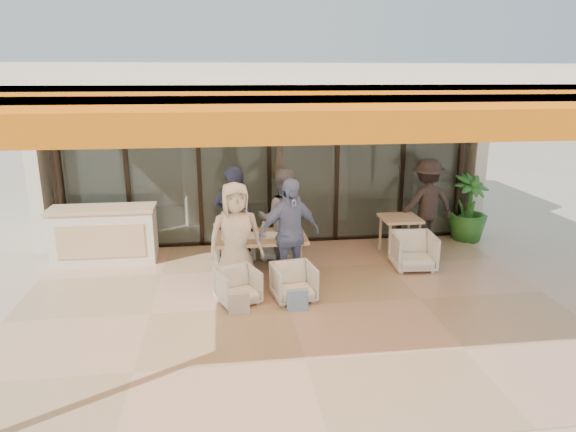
# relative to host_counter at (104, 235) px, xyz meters

# --- Properties ---
(ground) EXTENTS (70.00, 70.00, 0.00)m
(ground) POSITION_rel_host_counter_xyz_m (3.06, -2.30, -0.53)
(ground) COLOR #C6B293
(ground) RESTS_ON ground
(terrace_floor) EXTENTS (8.00, 6.00, 0.01)m
(terrace_floor) POSITION_rel_host_counter_xyz_m (3.06, -2.30, -0.53)
(terrace_floor) COLOR tan
(terrace_floor) RESTS_ON ground
(terrace_structure) EXTENTS (8.00, 6.00, 3.40)m
(terrace_structure) POSITION_rel_host_counter_xyz_m (3.06, -2.56, 2.72)
(terrace_structure) COLOR silver
(terrace_structure) RESTS_ON ground
(glass_storefront) EXTENTS (8.08, 0.10, 3.20)m
(glass_storefront) POSITION_rel_host_counter_xyz_m (3.06, 0.70, 1.07)
(glass_storefront) COLOR #9EADA3
(glass_storefront) RESTS_ON ground
(interior_block) EXTENTS (9.05, 3.62, 3.52)m
(interior_block) POSITION_rel_host_counter_xyz_m (3.07, 3.02, 1.70)
(interior_block) COLOR silver
(interior_block) RESTS_ON ground
(host_counter) EXTENTS (1.85, 0.65, 1.04)m
(host_counter) POSITION_rel_host_counter_xyz_m (0.00, 0.00, 0.00)
(host_counter) COLOR silver
(host_counter) RESTS_ON ground
(dining_table) EXTENTS (1.50, 0.90, 0.93)m
(dining_table) POSITION_rel_host_counter_xyz_m (2.73, -1.09, 0.16)
(dining_table) COLOR #E2B989
(dining_table) RESTS_ON ground
(chair_far_left) EXTENTS (0.75, 0.71, 0.72)m
(chair_far_left) POSITION_rel_host_counter_xyz_m (2.32, -0.14, -0.17)
(chair_far_left) COLOR white
(chair_far_left) RESTS_ON ground
(chair_far_right) EXTENTS (0.77, 0.73, 0.70)m
(chair_far_right) POSITION_rel_host_counter_xyz_m (3.16, -0.14, -0.18)
(chair_far_right) COLOR white
(chair_far_right) RESTS_ON ground
(chair_near_left) EXTENTS (0.73, 0.71, 0.59)m
(chair_near_left) POSITION_rel_host_counter_xyz_m (2.32, -2.04, -0.23)
(chair_near_left) COLOR white
(chair_near_left) RESTS_ON ground
(chair_near_right) EXTENTS (0.69, 0.66, 0.62)m
(chair_near_right) POSITION_rel_host_counter_xyz_m (3.16, -2.04, -0.22)
(chair_near_right) COLOR white
(chair_near_right) RESTS_ON ground
(diner_navy) EXTENTS (0.69, 0.47, 1.84)m
(diner_navy) POSITION_rel_host_counter_xyz_m (2.32, -0.64, 0.39)
(diner_navy) COLOR #171C34
(diner_navy) RESTS_ON ground
(diner_grey) EXTENTS (0.93, 0.75, 1.78)m
(diner_grey) POSITION_rel_host_counter_xyz_m (3.16, -0.64, 0.36)
(diner_grey) COLOR slate
(diner_grey) RESTS_ON ground
(diner_cream) EXTENTS (0.93, 0.68, 1.75)m
(diner_cream) POSITION_rel_host_counter_xyz_m (2.32, -1.54, 0.34)
(diner_cream) COLOR beige
(diner_cream) RESTS_ON ground
(diner_periwinkle) EXTENTS (1.13, 0.76, 1.79)m
(diner_periwinkle) POSITION_rel_host_counter_xyz_m (3.16, -1.54, 0.36)
(diner_periwinkle) COLOR #707EBC
(diner_periwinkle) RESTS_ON ground
(tote_bag_cream) EXTENTS (0.30, 0.10, 0.34)m
(tote_bag_cream) POSITION_rel_host_counter_xyz_m (2.32, -2.44, -0.36)
(tote_bag_cream) COLOR silver
(tote_bag_cream) RESTS_ON ground
(tote_bag_blue) EXTENTS (0.30, 0.10, 0.34)m
(tote_bag_blue) POSITION_rel_host_counter_xyz_m (3.16, -2.44, -0.36)
(tote_bag_blue) COLOR #99BFD8
(tote_bag_blue) RESTS_ON ground
(side_table) EXTENTS (0.70, 0.70, 0.74)m
(side_table) POSITION_rel_host_counter_xyz_m (5.42, -0.29, 0.11)
(side_table) COLOR #E2B989
(side_table) RESTS_ON ground
(side_chair) EXTENTS (0.75, 0.71, 0.72)m
(side_chair) POSITION_rel_host_counter_xyz_m (5.42, -1.04, -0.17)
(side_chair) COLOR white
(side_chair) RESTS_ON ground
(standing_woman) EXTENTS (1.22, 0.81, 1.77)m
(standing_woman) POSITION_rel_host_counter_xyz_m (6.08, 0.11, 0.35)
(standing_woman) COLOR black
(standing_woman) RESTS_ON ground
(potted_palm) EXTENTS (1.02, 1.02, 1.39)m
(potted_palm) POSITION_rel_host_counter_xyz_m (7.10, 0.40, 0.16)
(potted_palm) COLOR #1E5919
(potted_palm) RESTS_ON ground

